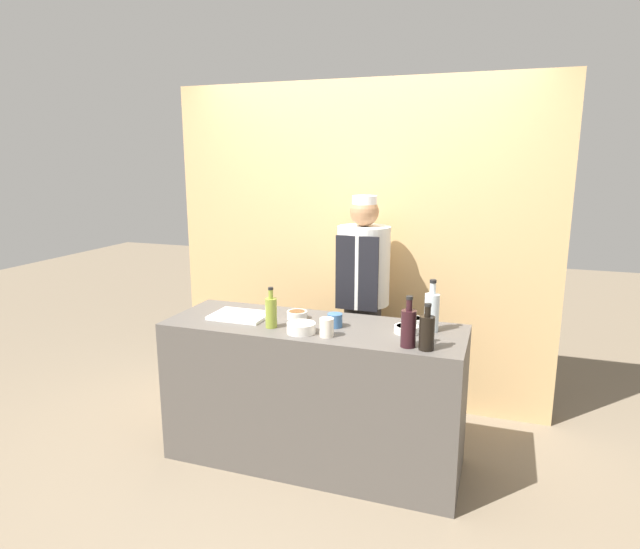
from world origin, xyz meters
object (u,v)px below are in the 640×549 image
cutting_board (240,316)px  bottle_clear (432,311)px  sauce_bowl_orange (415,321)px  sauce_bowl_brown (297,314)px  chef_center (363,302)px  sauce_bowl_white (301,327)px  bottle_soy (427,332)px  sauce_bowl_red (406,329)px  bottle_oil (271,312)px  cup_blue (335,320)px  cup_cream (327,327)px  bottle_wine (408,327)px

cutting_board → bottle_clear: (1.16, 0.12, 0.11)m
sauce_bowl_orange → bottle_clear: bearing=-32.6°
sauce_bowl_brown → chef_center: bearing=65.5°
sauce_bowl_white → bottle_soy: size_ratio=0.66×
sauce_bowl_orange → cutting_board: sauce_bowl_orange is taller
sauce_bowl_red → cutting_board: size_ratio=0.40×
bottle_oil → cup_blue: bearing=20.9°
cup_blue → cutting_board: bearing=-179.0°
sauce_bowl_brown → cutting_board: bearing=-165.6°
bottle_oil → cup_cream: bottle_oil is taller
sauce_bowl_brown → chef_center: chef_center is taller
sauce_bowl_brown → cutting_board: sauce_bowl_brown is taller
sauce_bowl_orange → sauce_bowl_white: bearing=-149.8°
cutting_board → chef_center: 0.91m
bottle_oil → chef_center: chef_center is taller
bottle_oil → chef_center: bearing=66.6°
cup_cream → sauce_bowl_red: bearing=26.8°
sauce_bowl_red → bottle_oil: (-0.76, -0.16, 0.07)m
bottle_oil → cup_cream: (0.36, -0.05, -0.04)m
cup_cream → sauce_bowl_white: bearing=175.7°
bottle_wine → cup_blue: bearing=157.0°
sauce_bowl_red → cup_blue: bearing=-176.7°
cutting_board → sauce_bowl_orange: bearing=9.8°
cutting_board → bottle_soy: bottle_soy is taller
sauce_bowl_brown → sauce_bowl_red: size_ratio=0.91×
cutting_board → cup_blue: 0.62m
sauce_bowl_white → cup_blue: 0.22m
sauce_bowl_brown → chef_center: 0.64m
cup_blue → chef_center: bearing=90.4°
cup_cream → chef_center: 0.84m
cutting_board → cup_blue: cup_blue is taller
cutting_board → bottle_oil: 0.31m
bottle_clear → cup_blue: 0.56m
sauce_bowl_red → bottle_wine: (0.05, -0.22, 0.08)m
cup_blue → cup_cream: 0.18m
sauce_bowl_brown → cup_blue: (0.27, -0.08, 0.01)m
bottle_clear → cup_blue: size_ratio=3.42×
sauce_bowl_white → cup_cream: size_ratio=1.56×
sauce_bowl_white → cup_cream: cup_cream is taller
sauce_bowl_orange → cutting_board: size_ratio=0.33×
sauce_bowl_red → cup_blue: 0.42m
bottle_clear → sauce_bowl_white: bearing=-158.2°
sauce_bowl_brown → chef_center: size_ratio=0.08×
bottle_wine → sauce_bowl_brown: bearing=159.4°
bottle_oil → bottle_soy: bearing=-4.9°
sauce_bowl_white → cutting_board: sauce_bowl_white is taller
bottle_clear → chef_center: (-0.55, 0.55, -0.14)m
cup_cream → bottle_soy: bearing=-3.1°
cutting_board → bottle_soy: 1.20m
sauce_bowl_brown → sauce_bowl_white: 0.28m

